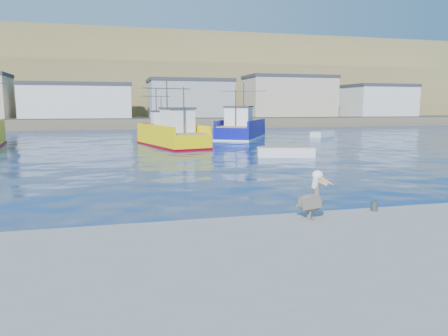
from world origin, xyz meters
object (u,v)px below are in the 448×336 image
at_px(trawler_blue, 241,129).
at_px(skiff_mid, 286,153).
at_px(boat_orange, 158,128).
at_px(pelican, 312,199).
at_px(trawler_yellow_b, 173,136).
at_px(skiff_far, 322,134).

xyz_separation_m(trawler_blue, skiff_mid, (-2.30, -18.85, -0.75)).
xyz_separation_m(boat_orange, pelican, (-0.41, -43.45, 0.12)).
height_order(trawler_blue, skiff_mid, trawler_blue).
bearing_deg(pelican, trawler_yellow_b, 89.69).
xyz_separation_m(skiff_mid, skiff_far, (12.55, 18.71, -0.01)).
bearing_deg(skiff_far, trawler_blue, 179.21).
relative_size(trawler_yellow_b, skiff_far, 2.64).
bearing_deg(boat_orange, trawler_yellow_b, -91.00).
bearing_deg(trawler_yellow_b, pelican, -90.31).
bearing_deg(trawler_blue, boat_orange, 145.62).
relative_size(boat_orange, pelican, 5.18).
bearing_deg(boat_orange, pelican, -90.54).
height_order(boat_orange, pelican, boat_orange).
bearing_deg(pelican, skiff_far, 62.39).
relative_size(trawler_blue, pelican, 8.47).
xyz_separation_m(skiff_mid, pelican, (-6.94, -18.56, 0.80)).
relative_size(skiff_mid, pelican, 3.14).
distance_m(trawler_yellow_b, pelican, 28.94).
distance_m(trawler_blue, skiff_far, 10.27).
height_order(trawler_yellow_b, pelican, trawler_yellow_b).
relative_size(trawler_yellow_b, boat_orange, 1.49).
relative_size(boat_orange, skiff_far, 1.78).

